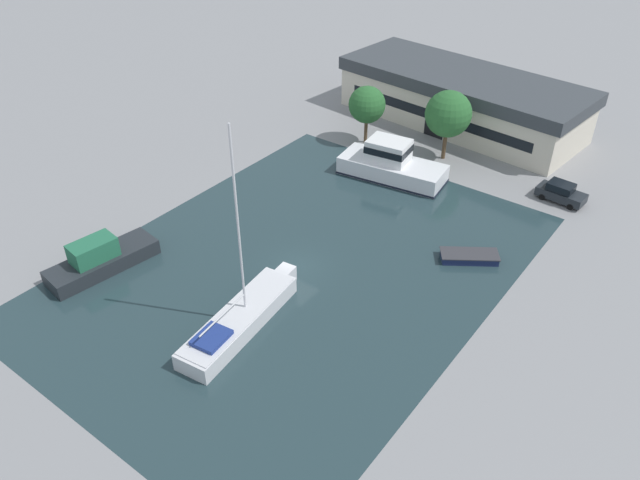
% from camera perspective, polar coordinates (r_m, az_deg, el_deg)
% --- Properties ---
extents(ground_plane, '(440.00, 440.00, 0.00)m').
position_cam_1_polar(ground_plane, '(48.82, -2.07, -2.53)').
color(ground_plane, gray).
extents(water_canal, '(28.64, 38.92, 0.01)m').
position_cam_1_polar(water_canal, '(48.82, -2.07, -2.53)').
color(water_canal, '#23383D').
rests_on(water_canal, ground).
extents(warehouse_building, '(28.36, 13.18, 5.74)m').
position_cam_1_polar(warehouse_building, '(72.87, 12.82, 12.52)').
color(warehouse_building, beige).
rests_on(warehouse_building, ground).
extents(quay_tree_near_building, '(3.85, 3.85, 6.19)m').
position_cam_1_polar(quay_tree_near_building, '(66.15, 4.32, 12.23)').
color(quay_tree_near_building, brown).
rests_on(quay_tree_near_building, ground).
extents(quay_tree_by_water, '(4.61, 4.61, 7.14)m').
position_cam_1_polar(quay_tree_by_water, '(63.60, 11.65, 11.22)').
color(quay_tree_by_water, brown).
rests_on(quay_tree_by_water, ground).
extents(parked_car, '(4.38, 2.19, 1.76)m').
position_cam_1_polar(parked_car, '(60.72, 21.17, 4.08)').
color(parked_car, '#1E2328').
rests_on(parked_car, ground).
extents(sailboat_moored, '(3.92, 11.99, 14.98)m').
position_cam_1_polar(sailboat_moored, '(43.48, -7.27, -7.09)').
color(sailboat_moored, silver).
rests_on(sailboat_moored, water_canal).
extents(motor_cruiser, '(10.68, 5.35, 3.80)m').
position_cam_1_polar(motor_cruiser, '(60.67, 6.52, 6.89)').
color(motor_cruiser, white).
rests_on(motor_cruiser, water_canal).
extents(small_dinghy, '(4.77, 4.08, 0.63)m').
position_cam_1_polar(small_dinghy, '(50.80, 13.49, -1.48)').
color(small_dinghy, '#19234C').
rests_on(small_dinghy, water_canal).
extents(cabin_boat, '(3.92, 8.87, 2.79)m').
position_cam_1_polar(cabin_boat, '(50.93, -19.44, -1.65)').
color(cabin_boat, '#23282D').
rests_on(cabin_boat, water_canal).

